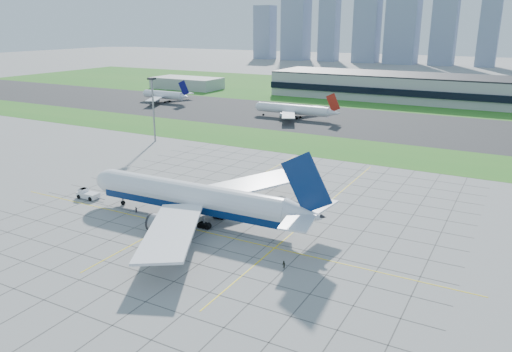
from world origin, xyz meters
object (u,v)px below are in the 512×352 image
at_px(crew_near, 136,210).
at_px(distant_jet_1, 294,109).
at_px(airliner, 194,198).
at_px(pushback_tug, 87,194).
at_px(distant_jet_0, 165,95).
at_px(light_mast, 153,102).
at_px(crew_far, 284,265).

height_order(crew_near, distant_jet_1, distant_jet_1).
height_order(airliner, pushback_tug, airliner).
height_order(pushback_tug, distant_jet_0, distant_jet_0).
bearing_deg(distant_jet_0, light_mast, -53.63).
bearing_deg(distant_jet_1, distant_jet_0, 173.15).
xyz_separation_m(light_mast, airliner, (63.54, -61.93, -10.54)).
xyz_separation_m(distant_jet_0, distant_jet_1, (90.69, -10.90, 0.00)).
bearing_deg(crew_far, distant_jet_1, 152.45).
bearing_deg(light_mast, pushback_tug, -65.80).
relative_size(pushback_tug, crew_near, 5.42).
bearing_deg(pushback_tug, distant_jet_0, 120.01).
distance_m(airliner, distant_jet_0, 192.98).
relative_size(light_mast, crew_near, 15.11).
bearing_deg(crew_near, light_mast, 45.92).
relative_size(airliner, crew_near, 39.22).
bearing_deg(crew_near, distant_jet_0, 45.99).
height_order(pushback_tug, distant_jet_1, distant_jet_1).
bearing_deg(crew_far, distant_jet_0, 173.13).
distance_m(pushback_tug, crew_far, 66.26).
relative_size(airliner, distant_jet_0, 1.56).
height_order(light_mast, crew_near, light_mast).
xyz_separation_m(light_mast, pushback_tug, (28.38, -63.15, -15.05)).
bearing_deg(pushback_tug, crew_near, -8.10).
bearing_deg(airliner, distant_jet_0, 129.14).
distance_m(pushback_tug, distant_jet_0, 173.22).
bearing_deg(distant_jet_1, airliner, -75.50).
bearing_deg(distant_jet_1, crew_near, -82.03).
xyz_separation_m(pushback_tug, distant_jet_1, (0.11, 136.71, 3.36)).
bearing_deg(light_mast, crew_near, -53.76).
bearing_deg(airliner, crew_far, -24.01).
relative_size(pushback_tug, distant_jet_1, 0.21).
bearing_deg(distant_jet_0, crew_near, -53.69).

